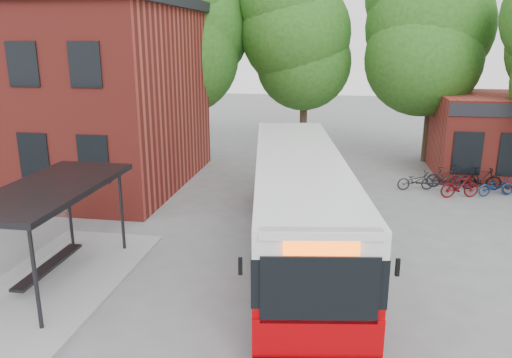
% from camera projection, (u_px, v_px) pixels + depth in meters
% --- Properties ---
extents(ground, '(100.00, 100.00, 0.00)m').
position_uv_depth(ground, '(223.00, 279.00, 14.37)').
color(ground, slate).
extents(bus_shelter, '(3.60, 7.00, 2.90)m').
position_uv_depth(bus_shelter, '(55.00, 235.00, 13.74)').
color(bus_shelter, '#232326').
rests_on(bus_shelter, ground).
extents(bike_rail, '(5.20, 0.10, 0.38)m').
position_uv_depth(bike_rail, '(475.00, 189.00, 22.35)').
color(bike_rail, '#232326').
rests_on(bike_rail, ground).
extents(tree_0, '(7.92, 7.92, 11.00)m').
position_uv_depth(tree_0, '(183.00, 60.00, 29.03)').
color(tree_0, '#204F15').
rests_on(tree_0, ground).
extents(tree_1, '(7.92, 7.92, 10.40)m').
position_uv_depth(tree_1, '(305.00, 65.00, 28.95)').
color(tree_1, '#204F15').
rests_on(tree_1, ground).
extents(tree_2, '(7.92, 7.92, 11.00)m').
position_uv_depth(tree_2, '(434.00, 62.00, 26.81)').
color(tree_2, '#204F15').
rests_on(tree_2, ground).
extents(city_bus, '(4.54, 12.94, 3.22)m').
position_uv_depth(city_bus, '(298.00, 206.00, 15.66)').
color(city_bus, '#9F0004').
rests_on(city_bus, ground).
extents(bicycle_0, '(1.76, 0.94, 0.88)m').
position_uv_depth(bicycle_0, '(416.00, 180.00, 22.76)').
color(bicycle_0, black).
rests_on(bicycle_0, ground).
extents(bicycle_1, '(1.70, 0.63, 1.00)m').
position_uv_depth(bicycle_1, '(445.00, 178.00, 23.02)').
color(bicycle_1, black).
rests_on(bicycle_1, ground).
extents(bicycle_3, '(1.79, 0.92, 1.03)m').
position_uv_depth(bicycle_3, '(460.00, 186.00, 21.60)').
color(bicycle_3, '#53080D').
rests_on(bicycle_3, ground).
extents(bicycle_4, '(1.77, 1.10, 0.88)m').
position_uv_depth(bicycle_4, '(496.00, 186.00, 21.85)').
color(bicycle_4, navy).
rests_on(bicycle_4, ground).
extents(bicycle_5, '(1.77, 0.50, 1.06)m').
position_uv_depth(bicycle_5, '(481.00, 179.00, 22.72)').
color(bicycle_5, black).
rests_on(bicycle_5, ground).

